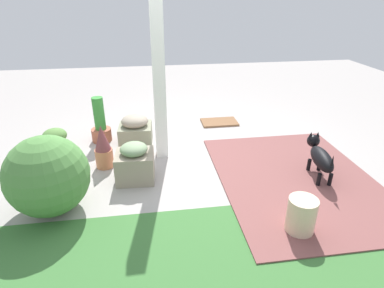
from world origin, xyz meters
TOP-DOWN VIEW (x-y plane):
  - ground_plane at (0.00, 0.00)m, footprint 12.00×12.00m
  - brick_path at (-1.16, 0.61)m, footprint 1.80×2.40m
  - porch_pillar at (0.38, -0.26)m, footprint 0.15×0.15m
  - stone_planter_nearest at (0.73, -0.69)m, footprint 0.49×0.47m
  - stone_planter_mid at (0.73, 0.32)m, footprint 0.46×0.41m
  - round_shrub at (1.55, 0.80)m, footprint 0.81×0.81m
  - terracotta_pot_broad at (1.78, -0.45)m, footprint 0.31×0.31m
  - terracotta_pot_spiky at (1.12, -0.04)m, footprint 0.22×0.22m
  - terracotta_pot_tall at (1.24, -0.85)m, footprint 0.29×0.29m
  - dog at (-1.43, 0.58)m, footprint 0.26×0.68m
  - ceramic_urn at (-0.79, 1.47)m, footprint 0.27×0.27m
  - doormat at (-0.65, -1.28)m, footprint 0.60×0.38m

SIDE VIEW (x-z plane):
  - ground_plane at x=0.00m, z-range 0.00..0.00m
  - brick_path at x=-1.16m, z-range 0.00..0.02m
  - doormat at x=-0.65m, z-range 0.00..0.03m
  - ceramic_urn at x=-0.79m, z-range 0.00..0.35m
  - stone_planter_nearest at x=0.73m, z-range -0.01..0.42m
  - stone_planter_mid at x=0.73m, z-range -0.02..0.45m
  - terracotta_pot_broad at x=1.78m, z-range 0.04..0.43m
  - terracotta_pot_tall at x=1.24m, z-range -0.09..0.57m
  - terracotta_pot_spiky at x=1.12m, z-range -0.01..0.55m
  - dog at x=-1.43m, z-range 0.04..0.50m
  - round_shrub at x=1.55m, z-range 0.00..0.81m
  - porch_pillar at x=0.38m, z-range 0.00..2.26m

